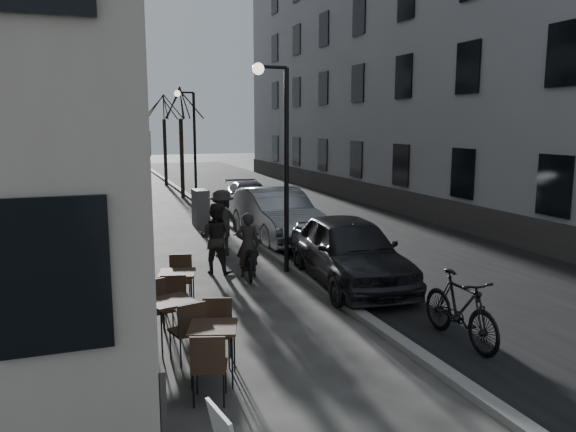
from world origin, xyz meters
TOP-DOWN VIEW (x-y plane):
  - ground at (0.00, 0.00)m, footprint 120.00×120.00m
  - road at (3.85, 16.00)m, footprint 7.30×60.00m
  - kerb at (0.20, 16.00)m, footprint 0.25×60.00m
  - building_left at (-6.00, 16.50)m, footprint 4.00×35.00m
  - building_right at (9.50, 16.50)m, footprint 4.00×35.00m
  - streetlamp_near at (-0.17, 6.00)m, footprint 0.90×0.28m
  - streetlamp_far at (-0.17, 18.00)m, footprint 0.90×0.28m
  - tree_near at (-0.10, 21.00)m, footprint 2.40×2.40m
  - tree_far at (-0.10, 27.00)m, footprint 2.40×2.40m
  - bistro_set_a at (-3.04, 0.66)m, footprint 0.93×1.73m
  - bistro_set_b at (-3.44, 2.07)m, footprint 0.87×1.73m
  - bistro_set_c at (-3.06, 3.77)m, footprint 0.85×1.74m
  - utility_cabinet at (-0.80, 12.90)m, footprint 0.50×0.90m
  - bicycle at (-1.03, 5.91)m, footprint 1.00×1.93m
  - cyclist_rider at (-1.03, 5.91)m, footprint 0.64×0.49m
  - pedestrian_near at (-1.69, 6.46)m, footprint 1.09×1.05m
  - pedestrian_mid at (-1.12, 8.25)m, footprint 1.39×1.18m
  - pedestrian_far at (-3.60, 10.18)m, footprint 1.00×0.56m
  - car_near at (1.00, 4.48)m, footprint 2.29×4.81m
  - car_mid at (1.00, 9.81)m, footprint 1.89×5.03m
  - car_far at (1.81, 15.66)m, footprint 2.06×4.34m
  - moped at (1.20, 0.65)m, footprint 0.58×2.02m

SIDE VIEW (x-z plane):
  - ground at x=0.00m, z-range 0.00..0.00m
  - road at x=3.85m, z-range 0.00..0.00m
  - kerb at x=0.20m, z-range 0.00..0.12m
  - bicycle at x=-1.03m, z-range 0.00..0.97m
  - bistro_set_a at x=-3.04m, z-range 0.01..1.00m
  - bistro_set_b at x=-3.44m, z-range 0.01..1.00m
  - bistro_set_c at x=-3.06m, z-range 0.01..1.01m
  - moped at x=1.20m, z-range 0.00..1.21m
  - car_far at x=1.81m, z-range 0.00..1.22m
  - utility_cabinet at x=-0.80m, z-range 0.00..1.34m
  - cyclist_rider at x=-1.03m, z-range 0.00..1.58m
  - car_near at x=1.00m, z-range 0.00..1.59m
  - pedestrian_far at x=-3.60m, z-range 0.00..1.62m
  - car_mid at x=1.00m, z-range 0.00..1.64m
  - pedestrian_near at x=-1.69m, z-range 0.00..1.78m
  - pedestrian_mid at x=-1.12m, z-range 0.00..1.87m
  - streetlamp_near at x=-0.17m, z-range 0.62..5.71m
  - streetlamp_far at x=-0.17m, z-range 0.62..5.71m
  - tree_near at x=-0.10m, z-range 1.81..7.51m
  - tree_far at x=-0.10m, z-range 1.81..7.51m
  - building_left at x=-6.00m, z-range 0.00..16.00m
  - building_right at x=9.50m, z-range 0.00..16.00m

